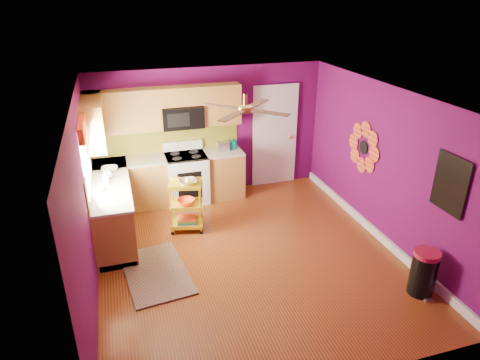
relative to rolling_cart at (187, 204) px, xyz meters
name	(u,v)px	position (x,y,z in m)	size (l,w,h in m)	color
ground	(248,255)	(0.76, -1.06, -0.50)	(5.00, 5.00, 0.00)	#652C0F
room_envelope	(251,158)	(0.78, -1.06, 1.13)	(4.54, 5.04, 2.52)	#5A0A50
lower_cabinets	(147,193)	(-0.59, 0.76, -0.06)	(2.81, 2.31, 0.94)	olive
electric_range	(187,177)	(0.21, 1.11, -0.02)	(0.76, 0.66, 1.13)	white
upper_cabinetry	(144,114)	(-0.49, 1.11, 1.30)	(2.80, 2.30, 1.26)	olive
left_window	(84,142)	(-1.46, -0.01, 1.24)	(0.08, 1.35, 1.08)	white
panel_door	(275,137)	(2.11, 1.41, 0.53)	(0.95, 0.11, 2.15)	white
right_wall_art	(398,162)	(2.98, -1.40, 0.95)	(0.04, 2.74, 1.04)	black
ceiling_fan	(245,109)	(0.76, -0.86, 1.79)	(1.01, 1.01, 0.26)	#BF8C3F
shag_rug	(156,272)	(-0.68, -1.10, -0.49)	(0.86, 1.40, 0.02)	black
rolling_cart	(187,204)	(0.00, 0.00, 0.00)	(0.61, 0.51, 0.97)	yellow
trash_can	(424,273)	(2.73, -2.58, -0.17)	(0.36, 0.38, 0.66)	black
teal_kettle	(233,145)	(1.16, 1.21, 0.53)	(0.18, 0.18, 0.21)	#128787
toaster	(223,146)	(0.95, 1.14, 0.53)	(0.22, 0.15, 0.18)	beige
soap_bottle_a	(105,178)	(-1.25, 0.22, 0.55)	(0.10, 0.10, 0.21)	#EA3F72
soap_bottle_b	(109,174)	(-1.19, 0.42, 0.53)	(0.13, 0.13, 0.17)	white
counter_dish	(110,169)	(-1.18, 0.73, 0.48)	(0.28, 0.28, 0.07)	white
counter_cup	(102,188)	(-1.31, -0.04, 0.49)	(0.12, 0.12, 0.09)	white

